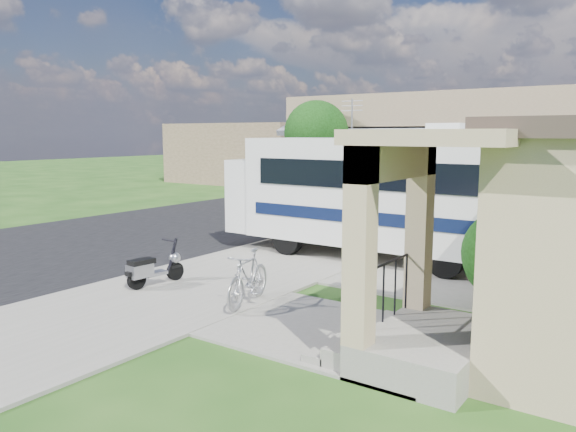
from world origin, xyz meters
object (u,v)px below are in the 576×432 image
Objects in this scene: shrub at (514,250)px; bicycle at (248,281)px; scooter at (152,269)px; pickup_truck at (313,189)px; van at (382,176)px; motorhome at (375,191)px; garden_hose at (407,325)px.

shrub reaches higher than bicycle.
scooter is 13.94m from pickup_truck.
bicycle is 22.13m from van.
motorhome is 5.64× the size of scooter.
motorhome is 17.20m from van.
shrub is 15.34m from pickup_truck.
van reaches higher than scooter.
van is (-7.28, 20.90, 0.43)m from bicycle.
motorhome is 1.32× the size of pickup_truck.
shrub is 6.81× the size of garden_hose.
motorhome is 4.72× the size of bicycle.
garden_hose is (5.59, 0.78, -0.36)m from scooter.
bicycle is 14.78m from pickup_truck.
garden_hose is at bearing -61.89° from van.
bicycle is (2.56, 0.16, 0.09)m from scooter.
van is (-4.72, 21.06, 0.52)m from scooter.
shrub is 21.69m from van.
pickup_truck is (-4.32, 13.24, 0.43)m from scooter.
pickup_truck is at bearing 113.60° from scooter.
motorhome is 6.24m from scooter.
scooter is 5.66m from garden_hose.
pickup_truck is 15.94m from garden_hose.
shrub reaches higher than scooter.
van is at bearing -86.25° from pickup_truck.
shrub reaches higher than garden_hose.
pickup_truck is (-6.90, 7.73, -0.95)m from motorhome.
pickup_truck is at bearing 128.47° from garden_hose.
motorhome is 23.87× the size of garden_hose.
scooter is at bearing -115.48° from motorhome.
garden_hose is (3.01, -4.74, -1.74)m from motorhome.
shrub is at bearing 57.27° from garden_hose.
van is at bearing 114.79° from motorhome.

